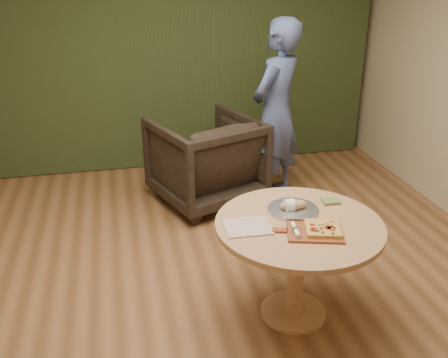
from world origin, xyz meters
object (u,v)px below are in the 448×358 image
bread_roll (292,205)px  cutlery_roll (295,229)px  flatbread_pizza (323,228)px  pedestal_table (298,241)px  pizza_paddle (313,231)px  serving_tray (293,209)px  armchair (206,156)px  person_standing (276,112)px

bread_roll → cutlery_roll: bearing=-105.8°
flatbread_pizza → pedestal_table: bearing=123.1°
pedestal_table → pizza_paddle: pizza_paddle is taller
serving_tray → armchair: bearing=98.9°
flatbread_pizza → serving_tray: bearing=104.4°
flatbread_pizza → armchair: size_ratio=0.27×
pizza_paddle → person_standing: 2.12m
cutlery_roll → person_standing: 2.13m
bread_roll → serving_tray: bearing=0.0°
flatbread_pizza → pizza_paddle: bearing=171.1°
pedestal_table → flatbread_pizza: size_ratio=4.13×
cutlery_roll → armchair: 2.13m
flatbread_pizza → person_standing: 2.11m
person_standing → cutlery_roll: bearing=34.0°
armchair → person_standing: bearing=154.9°
cutlery_roll → bread_roll: (0.09, 0.31, 0.01)m
pizza_paddle → bread_roll: bread_roll is taller
pizza_paddle → cutlery_roll: cutlery_roll is taller
flatbread_pizza → cutlery_roll: bearing=173.2°
cutlery_roll → armchair: armchair is taller
pedestal_table → serving_tray: size_ratio=3.16×
cutlery_roll → pizza_paddle: bearing=1.8°
serving_tray → bread_roll: (-0.01, -0.00, 0.04)m
cutlery_roll → serving_tray: 0.32m
serving_tray → armchair: size_ratio=0.36×
cutlery_roll → armchair: size_ratio=0.20×
serving_tray → cutlery_roll: bearing=-107.3°
pizza_paddle → bread_roll: size_ratio=2.45×
serving_tray → person_standing: size_ratio=0.19×
bread_roll → person_standing: (0.45, 1.75, 0.14)m
pedestal_table → pizza_paddle: (0.04, -0.14, 0.15)m
pizza_paddle → armchair: size_ratio=0.48×
armchair → serving_tray: bearing=78.0°
pedestal_table → pizza_paddle: 0.21m
flatbread_pizza → armchair: armchair is taller
flatbread_pizza → serving_tray: flatbread_pizza is taller
pizza_paddle → person_standing: (0.42, 2.07, 0.17)m
pizza_paddle → cutlery_roll: size_ratio=2.37×
flatbread_pizza → bread_roll: size_ratio=1.41×
bread_roll → armchair: 1.85m
flatbread_pizza → armchair: 2.18m
bread_roll → person_standing: person_standing is taller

